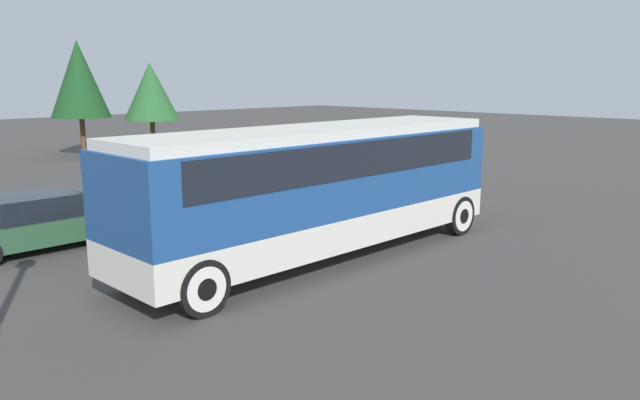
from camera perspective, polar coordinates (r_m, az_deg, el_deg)
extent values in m
plane|color=#423F3D|center=(15.47, 0.00, -5.28)|extent=(120.00, 120.00, 0.00)
cube|color=silver|center=(15.25, 0.00, -2.22)|extent=(10.61, 2.55, 0.76)
cube|color=navy|center=(15.01, 0.00, 2.50)|extent=(10.61, 2.55, 1.78)
cube|color=black|center=(14.95, 0.00, 4.16)|extent=(9.33, 2.59, 0.80)
cube|color=silver|center=(14.89, 0.00, 6.29)|extent=(10.39, 2.34, 0.22)
cube|color=navy|center=(19.01, 11.05, 3.35)|extent=(0.36, 2.44, 2.03)
cylinder|color=black|center=(18.01, 12.65, -1.38)|extent=(1.10, 0.28, 1.10)
cylinder|color=silver|center=(18.01, 12.65, -1.38)|extent=(0.86, 0.30, 0.86)
cylinder|color=black|center=(18.01, 12.65, -1.38)|extent=(0.42, 0.32, 0.42)
cylinder|color=black|center=(19.31, 6.83, -0.35)|extent=(1.10, 0.28, 1.10)
cylinder|color=silver|center=(19.31, 6.83, -0.35)|extent=(0.86, 0.30, 0.86)
cylinder|color=black|center=(19.31, 6.83, -0.35)|extent=(0.42, 0.32, 0.42)
cylinder|color=black|center=(11.85, -10.69, -7.88)|extent=(1.10, 0.28, 1.10)
cylinder|color=silver|center=(11.85, -10.69, -7.88)|extent=(0.86, 0.30, 0.86)
cylinder|color=black|center=(11.85, -10.69, -7.88)|extent=(0.42, 0.32, 0.42)
cylinder|color=black|center=(13.75, -16.23, -5.45)|extent=(1.10, 0.28, 1.10)
cylinder|color=silver|center=(13.75, -16.23, -5.45)|extent=(0.86, 0.30, 0.86)
cylinder|color=black|center=(13.75, -16.23, -5.45)|extent=(0.42, 0.32, 0.42)
cube|color=black|center=(21.93, -0.19, 1.15)|extent=(4.02, 1.75, 0.63)
cube|color=black|center=(21.73, -0.49, 2.63)|extent=(2.09, 1.58, 0.55)
cylinder|color=black|center=(22.56, 4.01, 0.81)|extent=(0.66, 0.22, 0.66)
cylinder|color=black|center=(22.56, 4.01, 0.81)|extent=(0.25, 0.26, 0.25)
cylinder|color=black|center=(23.60, 1.13, 1.29)|extent=(0.66, 0.22, 0.66)
cylinder|color=black|center=(23.60, 1.13, 1.29)|extent=(0.25, 0.26, 0.25)
cylinder|color=black|center=(20.37, -1.71, -0.30)|extent=(0.66, 0.22, 0.66)
cylinder|color=black|center=(20.37, -1.71, -0.30)|extent=(0.25, 0.26, 0.25)
cylinder|color=black|center=(21.51, -4.58, 0.29)|extent=(0.66, 0.22, 0.66)
cylinder|color=black|center=(21.51, -4.58, 0.29)|extent=(0.25, 0.26, 0.25)
cube|color=#2D5638|center=(17.67, -24.11, -2.34)|extent=(4.07, 1.77, 0.61)
cube|color=black|center=(17.50, -24.77, -0.50)|extent=(2.12, 1.59, 0.59)
cylinder|color=black|center=(17.63, -18.33, -2.71)|extent=(0.65, 0.22, 0.65)
cylinder|color=black|center=(17.63, -18.33, -2.71)|extent=(0.25, 0.26, 0.25)
cylinder|color=black|center=(19.03, -20.50, -1.86)|extent=(0.65, 0.22, 0.65)
cylinder|color=black|center=(19.03, -20.50, -1.86)|extent=(0.25, 0.26, 0.25)
cylinder|color=brown|center=(37.78, -20.84, 5.43)|extent=(0.28, 0.28, 2.16)
cone|color=#19471E|center=(37.63, -21.18, 10.27)|extent=(3.22, 3.22, 4.23)
cylinder|color=brown|center=(37.13, -15.01, 5.54)|extent=(0.28, 0.28, 1.97)
cone|color=#28602D|center=(36.98, -15.21, 9.56)|extent=(3.11, 3.11, 3.24)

